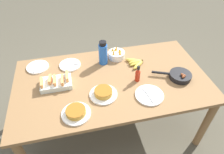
{
  "coord_description": "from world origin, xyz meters",
  "views": [
    {
      "loc": [
        -0.31,
        -1.35,
        2.01
      ],
      "look_at": [
        0.0,
        0.0,
        0.76
      ],
      "focal_mm": 32.0,
      "sensor_mm": 36.0,
      "label": 1
    }
  ],
  "objects_px": {
    "empty_plate_far_left": "(38,67)",
    "hot_sauce_bottle": "(138,74)",
    "frittata_plate_side": "(76,112)",
    "water_bottle": "(103,53)",
    "skillet": "(179,76)",
    "frittata_plate_center": "(103,93)",
    "fruit_bowl_mango": "(117,54)",
    "empty_plate_far_right": "(149,95)",
    "banana_bunch": "(136,62)",
    "empty_plate_near_front": "(70,65)",
    "melon_tray": "(56,83)"
  },
  "relations": [
    {
      "from": "empty_plate_far_right",
      "to": "melon_tray",
      "type": "bearing_deg",
      "value": 158.16
    },
    {
      "from": "empty_plate_near_front",
      "to": "empty_plate_far_right",
      "type": "distance_m",
      "value": 0.86
    },
    {
      "from": "skillet",
      "to": "empty_plate_far_left",
      "type": "bearing_deg",
      "value": 3.25
    },
    {
      "from": "empty_plate_near_front",
      "to": "empty_plate_far_left",
      "type": "relative_size",
      "value": 0.99
    },
    {
      "from": "empty_plate_near_front",
      "to": "fruit_bowl_mango",
      "type": "xyz_separation_m",
      "value": [
        0.49,
        0.03,
        0.03
      ]
    },
    {
      "from": "skillet",
      "to": "frittata_plate_center",
      "type": "distance_m",
      "value": 0.74
    },
    {
      "from": "skillet",
      "to": "frittata_plate_center",
      "type": "bearing_deg",
      "value": 26.95
    },
    {
      "from": "frittata_plate_center",
      "to": "fruit_bowl_mango",
      "type": "distance_m",
      "value": 0.56
    },
    {
      "from": "frittata_plate_center",
      "to": "frittata_plate_side",
      "type": "relative_size",
      "value": 1.03
    },
    {
      "from": "empty_plate_near_front",
      "to": "hot_sauce_bottle",
      "type": "relative_size",
      "value": 1.25
    },
    {
      "from": "empty_plate_far_left",
      "to": "water_bottle",
      "type": "bearing_deg",
      "value": -6.06
    },
    {
      "from": "water_bottle",
      "to": "banana_bunch",
      "type": "bearing_deg",
      "value": -16.05
    },
    {
      "from": "skillet",
      "to": "empty_plate_near_front",
      "type": "distance_m",
      "value": 1.08
    },
    {
      "from": "empty_plate_far_right",
      "to": "skillet",
      "type": "bearing_deg",
      "value": 23.28
    },
    {
      "from": "skillet",
      "to": "melon_tray",
      "type": "bearing_deg",
      "value": 14.59
    },
    {
      "from": "empty_plate_far_left",
      "to": "fruit_bowl_mango",
      "type": "relative_size",
      "value": 1.25
    },
    {
      "from": "banana_bunch",
      "to": "empty_plate_far_right",
      "type": "bearing_deg",
      "value": -93.2
    },
    {
      "from": "frittata_plate_center",
      "to": "water_bottle",
      "type": "bearing_deg",
      "value": 79.02
    },
    {
      "from": "empty_plate_far_left",
      "to": "hot_sauce_bottle",
      "type": "distance_m",
      "value": 1.0
    },
    {
      "from": "empty_plate_far_right",
      "to": "water_bottle",
      "type": "height_order",
      "value": "water_bottle"
    },
    {
      "from": "skillet",
      "to": "fruit_bowl_mango",
      "type": "xyz_separation_m",
      "value": [
        -0.5,
        0.45,
        0.01
      ]
    },
    {
      "from": "melon_tray",
      "to": "skillet",
      "type": "relative_size",
      "value": 0.78
    },
    {
      "from": "frittata_plate_center",
      "to": "empty_plate_far_right",
      "type": "distance_m",
      "value": 0.4
    },
    {
      "from": "empty_plate_near_front",
      "to": "hot_sauce_bottle",
      "type": "distance_m",
      "value": 0.7
    },
    {
      "from": "empty_plate_near_front",
      "to": "banana_bunch",
      "type": "bearing_deg",
      "value": -10.56
    },
    {
      "from": "empty_plate_far_right",
      "to": "banana_bunch",
      "type": "bearing_deg",
      "value": 86.8
    },
    {
      "from": "frittata_plate_side",
      "to": "empty_plate_far_right",
      "type": "bearing_deg",
      "value": 5.22
    },
    {
      "from": "empty_plate_near_front",
      "to": "hot_sauce_bottle",
      "type": "bearing_deg",
      "value": -31.38
    },
    {
      "from": "empty_plate_far_left",
      "to": "empty_plate_far_right",
      "type": "xyz_separation_m",
      "value": [
        0.96,
        -0.61,
        -0.0
      ]
    },
    {
      "from": "skillet",
      "to": "frittata_plate_center",
      "type": "xyz_separation_m",
      "value": [
        -0.74,
        -0.06,
        -0.0
      ]
    },
    {
      "from": "empty_plate_far_right",
      "to": "water_bottle",
      "type": "xyz_separation_m",
      "value": [
        -0.3,
        0.54,
        0.11
      ]
    },
    {
      "from": "fruit_bowl_mango",
      "to": "water_bottle",
      "type": "xyz_separation_m",
      "value": [
        -0.15,
        -0.06,
        0.08
      ]
    },
    {
      "from": "hot_sauce_bottle",
      "to": "empty_plate_far_right",
      "type": "bearing_deg",
      "value": -78.87
    },
    {
      "from": "frittata_plate_side",
      "to": "skillet",
      "type": "bearing_deg",
      "value": 12.04
    },
    {
      "from": "banana_bunch",
      "to": "melon_tray",
      "type": "xyz_separation_m",
      "value": [
        -0.8,
        -0.14,
        0.01
      ]
    },
    {
      "from": "melon_tray",
      "to": "water_bottle",
      "type": "xyz_separation_m",
      "value": [
        0.48,
        0.23,
        0.09
      ]
    },
    {
      "from": "skillet",
      "to": "hot_sauce_bottle",
      "type": "relative_size",
      "value": 2.09
    },
    {
      "from": "fruit_bowl_mango",
      "to": "water_bottle",
      "type": "distance_m",
      "value": 0.18
    },
    {
      "from": "frittata_plate_center",
      "to": "fruit_bowl_mango",
      "type": "bearing_deg",
      "value": 64.47
    },
    {
      "from": "frittata_plate_side",
      "to": "empty_plate_far_left",
      "type": "bearing_deg",
      "value": 115.77
    },
    {
      "from": "empty_plate_far_left",
      "to": "hot_sauce_bottle",
      "type": "height_order",
      "value": "hot_sauce_bottle"
    },
    {
      "from": "fruit_bowl_mango",
      "to": "water_bottle",
      "type": "bearing_deg",
      "value": -159.28
    },
    {
      "from": "frittata_plate_side",
      "to": "water_bottle",
      "type": "relative_size",
      "value": 0.92
    },
    {
      "from": "banana_bunch",
      "to": "skillet",
      "type": "height_order",
      "value": "skillet"
    },
    {
      "from": "skillet",
      "to": "empty_plate_far_right",
      "type": "distance_m",
      "value": 0.39
    },
    {
      "from": "empty_plate_near_front",
      "to": "empty_plate_far_left",
      "type": "xyz_separation_m",
      "value": [
        -0.32,
        0.04,
        0.0
      ]
    },
    {
      "from": "banana_bunch",
      "to": "melon_tray",
      "type": "relative_size",
      "value": 0.75
    },
    {
      "from": "fruit_bowl_mango",
      "to": "hot_sauce_bottle",
      "type": "distance_m",
      "value": 0.41
    },
    {
      "from": "banana_bunch",
      "to": "water_bottle",
      "type": "relative_size",
      "value": 0.81
    },
    {
      "from": "empty_plate_near_front",
      "to": "empty_plate_far_right",
      "type": "relative_size",
      "value": 0.86
    }
  ]
}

